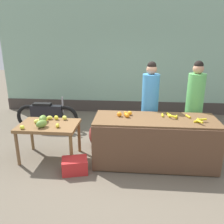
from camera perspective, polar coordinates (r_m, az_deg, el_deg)
name	(u,v)px	position (r m, az deg, el deg)	size (l,w,h in m)	color
ground_plane	(125,161)	(4.61, 3.18, -11.83)	(24.00, 24.00, 0.00)	#665B4C
market_wall_back	(130,58)	(7.19, 4.32, 12.96)	(7.87, 0.23, 3.39)	#8CB299
fruit_stall_counter	(154,141)	(4.41, 10.27, -7.05)	(2.20, 0.84, 0.89)	brown
side_table_wooden	(49,128)	(4.61, -15.23, -3.89)	(1.11, 0.74, 0.71)	brown
banana_bunch_pile	(183,118)	(4.33, 17.04, -1.34)	(0.74, 0.57, 0.07)	gold
orange_pile	(125,114)	(4.29, 3.25, -0.55)	(0.27, 0.22, 0.09)	orange
mango_papaya_pile	(44,121)	(4.59, -16.22, -2.11)	(0.75, 0.67, 0.14)	yellow
vendor_woman_blue_shirt	(150,106)	(4.86, 9.23, 1.46)	(0.34, 0.34, 1.83)	#33333D
vendor_woman_green_shirt	(194,106)	(5.02, 19.44, 1.29)	(0.34, 0.34, 1.85)	#33333D
parked_motorcycle	(47,115)	(6.13, -15.65, -0.63)	(1.60, 0.18, 0.88)	black
produce_crate	(75,166)	(4.25, -9.09, -12.82)	(0.44, 0.32, 0.26)	red
produce_sack	(96,135)	(5.10, -3.98, -5.64)	(0.36, 0.30, 0.50)	maroon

